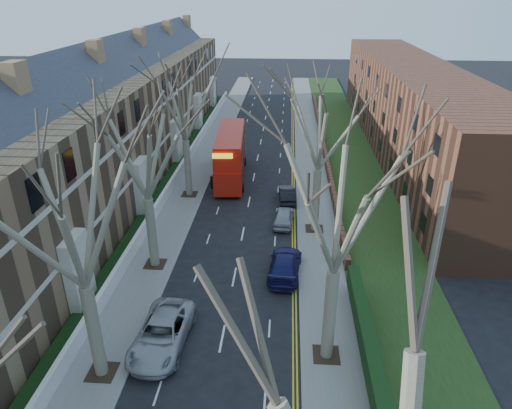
# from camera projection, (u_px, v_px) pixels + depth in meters

# --- Properties ---
(pavement_left) EXTENTS (3.00, 102.00, 0.12)m
(pavement_left) POSITION_uv_depth(u_px,v_px,m) (206.00, 156.00, 52.81)
(pavement_left) COLOR slate
(pavement_left) RESTS_ON ground
(pavement_right) EXTENTS (3.00, 102.00, 0.12)m
(pavement_right) POSITION_uv_depth(u_px,v_px,m) (310.00, 158.00, 52.06)
(pavement_right) COLOR slate
(pavement_right) RESTS_ON ground
(terrace_left) EXTENTS (9.70, 78.00, 13.60)m
(terrace_left) POSITION_uv_depth(u_px,v_px,m) (111.00, 128.00, 43.73)
(terrace_left) COLOR brown
(terrace_left) RESTS_ON ground
(flats_right) EXTENTS (13.97, 54.00, 10.00)m
(flats_right) POSITION_uv_depth(u_px,v_px,m) (410.00, 109.00, 52.82)
(flats_right) COLOR brown
(flats_right) RESTS_ON ground
(front_wall_left) EXTENTS (0.30, 78.00, 1.00)m
(front_wall_left) POSITION_uv_depth(u_px,v_px,m) (176.00, 177.00, 45.47)
(front_wall_left) COLOR white
(front_wall_left) RESTS_ON ground
(grass_verge_right) EXTENTS (6.00, 102.00, 0.06)m
(grass_verge_right) POSITION_uv_depth(u_px,v_px,m) (350.00, 159.00, 51.74)
(grass_verge_right) COLOR #1F3413
(grass_verge_right) RESTS_ON ground
(tree_left_mid) EXTENTS (10.50, 10.50, 14.71)m
(tree_left_mid) POSITION_uv_depth(u_px,v_px,m) (69.00, 204.00, 18.99)
(tree_left_mid) COLOR brown
(tree_left_mid) RESTS_ON ground
(tree_left_far) EXTENTS (10.15, 10.15, 14.22)m
(tree_left_far) POSITION_uv_depth(u_px,v_px,m) (141.00, 139.00, 28.13)
(tree_left_far) COLOR brown
(tree_left_far) RESTS_ON ground
(tree_left_dist) EXTENTS (10.50, 10.50, 14.71)m
(tree_left_dist) POSITION_uv_depth(u_px,v_px,m) (183.00, 93.00, 38.80)
(tree_left_dist) COLOR brown
(tree_left_dist) RESTS_ON ground
(tree_right_mid) EXTENTS (10.50, 10.50, 14.71)m
(tree_right_mid) POSITION_uv_depth(u_px,v_px,m) (340.00, 192.00, 20.08)
(tree_right_mid) COLOR brown
(tree_right_mid) RESTS_ON ground
(tree_right_far) EXTENTS (10.15, 10.15, 14.22)m
(tree_right_far) POSITION_uv_depth(u_px,v_px,m) (321.00, 118.00, 32.82)
(tree_right_far) COLOR brown
(tree_right_far) RESTS_ON ground
(double_decker_bus) EXTENTS (3.40, 11.45, 4.72)m
(double_decker_bus) POSITION_uv_depth(u_px,v_px,m) (231.00, 156.00, 45.99)
(double_decker_bus) COLOR #B71A0D
(double_decker_bus) RESTS_ON ground
(car_left_far) EXTENTS (2.94, 5.83, 1.58)m
(car_left_far) POSITION_uv_depth(u_px,v_px,m) (162.00, 333.00, 24.66)
(car_left_far) COLOR #A3A3A8
(car_left_far) RESTS_ON ground
(car_right_near) EXTENTS (2.49, 5.22, 1.47)m
(car_right_near) POSITION_uv_depth(u_px,v_px,m) (285.00, 265.00, 30.89)
(car_right_near) COLOR #17154C
(car_right_near) RESTS_ON ground
(car_right_mid) EXTENTS (1.88, 3.99, 1.32)m
(car_right_mid) POSITION_uv_depth(u_px,v_px,m) (284.00, 217.00, 37.49)
(car_right_mid) COLOR #95979E
(car_right_mid) RESTS_ON ground
(car_right_far) EXTENTS (1.68, 4.07, 1.31)m
(car_right_far) POSITION_uv_depth(u_px,v_px,m) (287.00, 194.00, 41.59)
(car_right_far) COLOR black
(car_right_far) RESTS_ON ground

